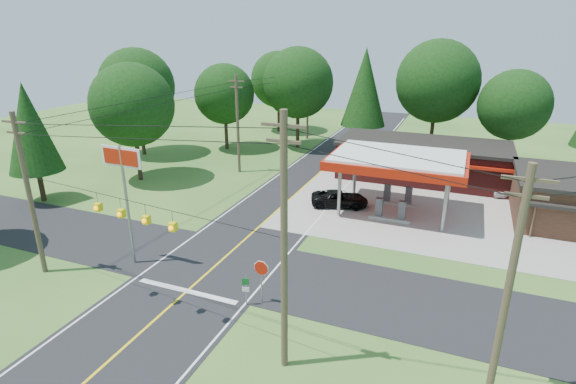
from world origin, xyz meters
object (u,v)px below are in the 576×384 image
at_px(octagonal_stop_sign, 261,271).
at_px(gas_canopy, 398,162).
at_px(suv_car, 340,199).
at_px(sedan_car, 497,187).
at_px(big_stop_sign, 123,176).

bearing_deg(octagonal_stop_sign, gas_canopy, 74.31).
distance_m(suv_car, sedan_car, 15.12).
bearing_deg(gas_canopy, big_stop_sign, -133.13).
distance_m(sedan_car, octagonal_stop_sign, 27.11).
relative_size(sedan_car, octagonal_stop_sign, 1.32).
height_order(gas_canopy, sedan_car, gas_canopy).
height_order(sedan_car, big_stop_sign, big_stop_sign).
xyz_separation_m(sedan_car, octagonal_stop_sign, (-12.50, -24.01, 1.38)).
distance_m(gas_canopy, big_stop_sign, 20.63).
bearing_deg(big_stop_sign, suv_car, 56.59).
distance_m(gas_canopy, sedan_car, 11.90).
height_order(suv_car, sedan_car, suv_car).
height_order(big_stop_sign, octagonal_stop_sign, big_stop_sign).
relative_size(gas_canopy, sedan_car, 3.04).
height_order(suv_car, big_stop_sign, big_stop_sign).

